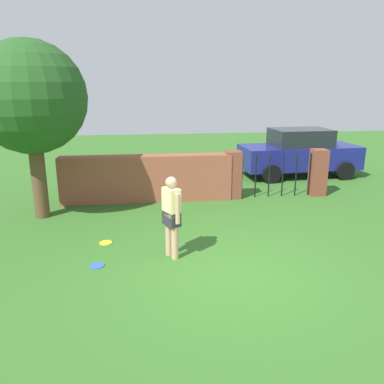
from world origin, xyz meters
TOP-DOWN VIEW (x-y plane):
  - ground_plane at (0.00, 0.00)m, footprint 40.00×40.00m
  - brick_wall at (-1.50, 4.74)m, footprint 4.86×0.50m
  - tree at (-4.18, 3.66)m, footprint 2.68×2.68m
  - person at (-1.06, 0.86)m, footprint 0.36×0.49m
  - fence_gate at (2.34, 4.74)m, footprint 3.06×0.44m
  - car at (4.04, 7.23)m, footprint 4.29×2.11m
  - frisbee_yellow at (-2.42, 1.70)m, footprint 0.27×0.27m
  - frisbee_blue at (-2.50, 0.61)m, footprint 0.27×0.27m

SIDE VIEW (x-z plane):
  - ground_plane at x=0.00m, z-range 0.00..0.00m
  - frisbee_yellow at x=-2.42m, z-range 0.00..0.02m
  - frisbee_blue at x=-2.50m, z-range 0.00..0.02m
  - brick_wall at x=-1.50m, z-range 0.00..1.33m
  - fence_gate at x=2.34m, z-range 0.00..1.40m
  - car at x=4.04m, z-range 0.00..1.72m
  - person at x=-1.06m, z-range 0.09..1.71m
  - tree at x=-4.18m, z-range 0.79..5.11m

